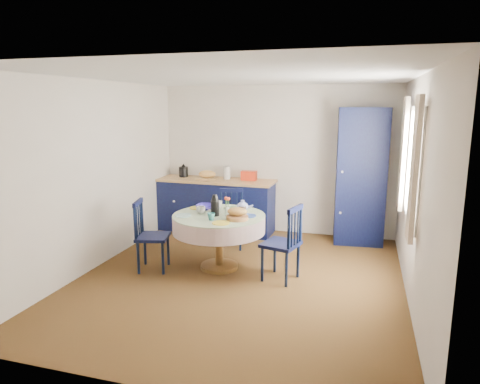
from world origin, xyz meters
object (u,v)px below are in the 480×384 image
object	(u,v)px
dining_table	(220,224)
cobalt_bowl	(206,207)
chair_right	(284,243)
mug_a	(201,210)
mug_c	(242,209)
chair_far	(231,218)
mug_b	(211,217)
mug_d	(219,204)
pantry_cabinet	(361,176)
chair_left	(150,235)
kitchen_counter	(216,204)

from	to	relation	value
dining_table	cobalt_bowl	distance (m)	0.40
chair_right	mug_a	distance (m)	1.22
mug_a	mug_c	size ratio (longest dim) A/B	1.11
chair_far	chair_right	xyz separation A→B (m)	(1.03, -1.07, 0.04)
mug_b	mug_d	distance (m)	0.69
mug_c	chair_right	bearing A→B (deg)	-30.83
dining_table	mug_a	xyz separation A→B (m)	(-0.27, 0.01, 0.17)
pantry_cabinet	mug_b	xyz separation A→B (m)	(-1.77, -1.98, -0.28)
mug_d	cobalt_bowl	world-z (taller)	mug_d
pantry_cabinet	chair_left	bearing A→B (deg)	-147.82
kitchen_counter	cobalt_bowl	distance (m)	1.50
dining_table	kitchen_counter	bearing A→B (deg)	111.04
pantry_cabinet	dining_table	size ratio (longest dim) A/B	1.74
chair_right	mug_c	distance (m)	0.81
pantry_cabinet	chair_far	distance (m)	2.14
pantry_cabinet	mug_a	world-z (taller)	pantry_cabinet
chair_far	mug_d	distance (m)	0.62
mug_b	mug_c	size ratio (longest dim) A/B	0.92
chair_right	pantry_cabinet	bearing A→B (deg)	169.90
mug_c	mug_b	bearing A→B (deg)	-117.12
chair_left	mug_c	xyz separation A→B (m)	(1.13, 0.53, 0.31)
mug_b	mug_a	bearing A→B (deg)	130.94
dining_table	mug_b	xyz separation A→B (m)	(-0.01, -0.28, 0.17)
kitchen_counter	mug_a	distance (m)	1.72
chair_far	cobalt_bowl	size ratio (longest dim) A/B	3.26
chair_far	mug_c	size ratio (longest dim) A/B	8.24
mug_a	kitchen_counter	bearing A→B (deg)	102.68
chair_left	mug_b	size ratio (longest dim) A/B	9.42
chair_left	pantry_cabinet	bearing A→B (deg)	-66.99
mug_a	mug_b	size ratio (longest dim) A/B	1.20
chair_left	chair_right	size ratio (longest dim) A/B	0.98
pantry_cabinet	dining_table	xyz separation A→B (m)	(-1.76, -1.70, -0.45)
dining_table	chair_left	bearing A→B (deg)	-161.14
dining_table	chair_right	world-z (taller)	dining_table
mug_a	mug_c	distance (m)	0.56
chair_left	mug_a	bearing A→B (deg)	-77.18
chair_left	chair_far	world-z (taller)	chair_left
chair_left	cobalt_bowl	size ratio (longest dim) A/B	3.45
mug_d	chair_far	bearing A→B (deg)	88.64
chair_far	mug_c	xyz separation A→B (m)	(0.38, -0.68, 0.33)
kitchen_counter	mug_a	xyz separation A→B (m)	(0.37, -1.65, 0.32)
pantry_cabinet	cobalt_bowl	xyz separation A→B (m)	(-2.04, -1.46, -0.29)
dining_table	chair_left	distance (m)	0.94
mug_a	chair_left	bearing A→B (deg)	-153.06
mug_b	chair_far	bearing A→B (deg)	95.79
chair_far	mug_a	bearing A→B (deg)	-111.14
chair_left	chair_far	xyz separation A→B (m)	(0.75, 1.21, -0.03)
kitchen_counter	pantry_cabinet	size ratio (longest dim) A/B	0.96
chair_far	chair_right	world-z (taller)	chair_right
dining_table	mug_c	world-z (taller)	dining_table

